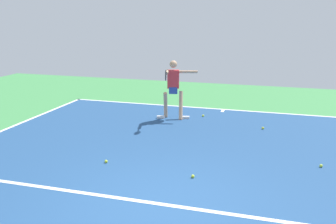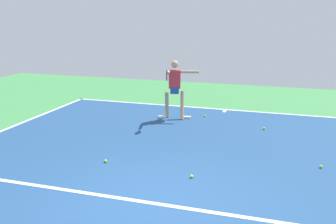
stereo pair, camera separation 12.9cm
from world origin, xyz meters
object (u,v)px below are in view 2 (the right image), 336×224
Objects in this scene: tennis_ball_centre_court at (321,167)px; tennis_ball_by_sideline at (192,176)px; tennis_player at (175,86)px; tennis_ball_near_player at (106,161)px; tennis_ball_near_service_line at (205,116)px; tennis_ball_by_baseline at (264,128)px.

tennis_ball_by_sideline is (2.40, 1.28, 0.00)m from tennis_ball_centre_court.
tennis_player is 3.96m from tennis_ball_near_player.
tennis_ball_near_player is at bearing 13.66° from tennis_ball_centre_court.
tennis_ball_centre_court and tennis_ball_near_player have the same top height.
tennis_ball_near_service_line is 1.00× the size of tennis_ball_near_player.
tennis_ball_by_baseline is 1.00× the size of tennis_ball_by_sideline.
tennis_ball_near_service_line is at bearing -163.48° from tennis_player.
tennis_ball_centre_court and tennis_ball_near_service_line have the same top height.
tennis_player reaches higher than tennis_ball_near_player.
tennis_ball_by_baseline is at bearing -106.53° from tennis_ball_by_sideline.
tennis_ball_by_baseline and tennis_ball_near_service_line have the same top height.
tennis_player is 26.69× the size of tennis_ball_near_player.
tennis_ball_near_service_line and tennis_ball_near_player have the same top height.
tennis_ball_by_baseline and tennis_ball_near_player have the same top height.
tennis_player is 26.69× the size of tennis_ball_near_service_line.
tennis_ball_by_baseline is at bearing 155.71° from tennis_ball_near_service_line.
tennis_ball_near_player is (4.34, 1.05, 0.00)m from tennis_ball_centre_court.
tennis_ball_by_baseline is (-2.65, 0.35, -0.97)m from tennis_player.
tennis_ball_near_player is (3.03, 3.47, 0.00)m from tennis_ball_by_baseline.
tennis_ball_by_baseline is 2.75m from tennis_ball_centre_court.
tennis_ball_by_sideline is at bearing 99.25° from tennis_ball_near_service_line.
tennis_ball_by_sideline is at bearing 173.47° from tennis_ball_near_player.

